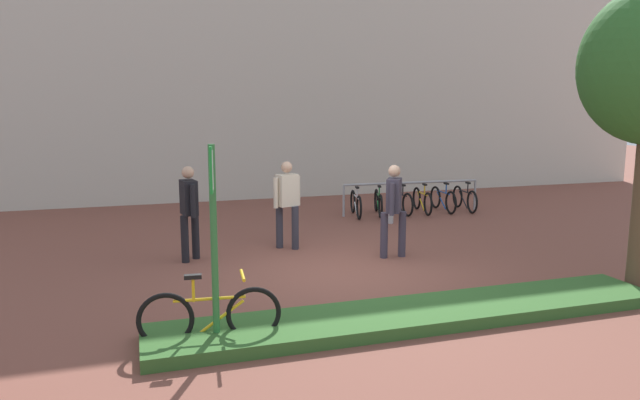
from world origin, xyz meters
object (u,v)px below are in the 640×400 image
bollard_steel (390,205)px  person_suited_dark (189,207)px  parking_sign_post (213,216)px  bike_at_sign (210,315)px  person_shirt_white (287,199)px  person_suited_navy (394,205)px  bike_rack_cluster (411,200)px

bollard_steel → person_suited_dark: 5.27m
parking_sign_post → bike_at_sign: (-0.06, 0.06, -1.20)m
person_shirt_white → person_suited_dark: (-1.90, -0.34, 0.00)m
person_suited_navy → person_suited_dark: (-3.60, 0.90, 0.00)m
bike_at_sign → person_shirt_white: bearing=64.4°
person_suited_navy → person_shirt_white: bearing=143.9°
bollard_steel → person_suited_navy: (-1.26, -2.89, 0.53)m
bike_at_sign → bollard_steel: bearing=49.7°
parking_sign_post → person_suited_navy: 4.79m
bollard_steel → parking_sign_post: bearing=-129.6°
bollard_steel → person_suited_navy: person_suited_navy is taller
parking_sign_post → bollard_steel: size_ratio=2.62×
bike_rack_cluster → person_shirt_white: 4.92m
person_shirt_white → person_suited_dark: size_ratio=1.00×
parking_sign_post → bollard_steel: parking_sign_post is taller
bike_at_sign → bollard_steel: (4.97, 5.87, 0.10)m
bike_rack_cluster → bollard_steel: (-1.09, -1.07, 0.10)m
bike_at_sign → bike_rack_cluster: bearing=48.9°
person_suited_navy → bike_rack_cluster: bearing=59.4°
bike_rack_cluster → person_shirt_white: bearing=-146.1°
person_suited_dark → parking_sign_post: bearing=-90.9°
parking_sign_post → person_shirt_white: size_ratio=1.37×
person_shirt_white → bike_rack_cluster: bearing=33.9°
person_shirt_white → bike_at_sign: bearing=-115.6°
person_suited_navy → person_suited_dark: bearing=166.0°
bike_at_sign → person_suited_dark: (0.12, 3.88, 0.63)m
bike_at_sign → person_suited_navy: size_ratio=0.98×
parking_sign_post → person_suited_navy: parking_sign_post is taller
person_suited_dark → bike_rack_cluster: bearing=27.3°
person_shirt_white → person_suited_navy: size_ratio=1.00×
bollard_steel → person_suited_dark: person_suited_dark is taller
bike_rack_cluster → person_suited_navy: size_ratio=2.18×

